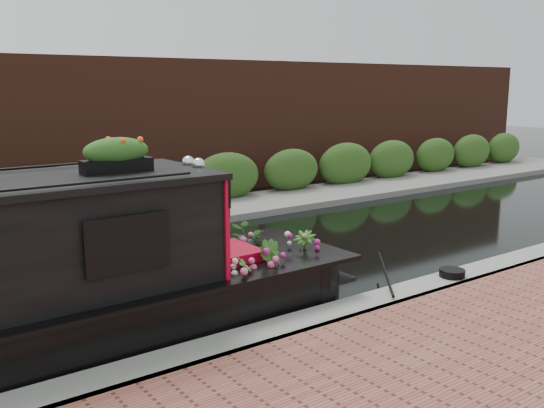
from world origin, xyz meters
TOP-DOWN VIEW (x-y plane):
  - ground at (0.00, 0.00)m, footprint 80.00×80.00m
  - near_bank_coping at (0.00, -3.30)m, footprint 40.00×0.60m
  - far_bank_path at (0.00, 4.20)m, footprint 40.00×2.40m
  - far_hedge at (0.00, 5.10)m, footprint 40.00×1.10m
  - far_brick_wall at (0.00, 7.20)m, footprint 40.00×1.00m
  - rope_fender at (1.78, -1.90)m, footprint 0.31×0.42m
  - coiled_mooring_rope at (3.28, -3.28)m, footprint 0.41×0.41m

SIDE VIEW (x-z plane):
  - ground at x=0.00m, z-range 0.00..0.00m
  - near_bank_coping at x=0.00m, z-range -0.25..0.25m
  - far_bank_path at x=0.00m, z-range -0.17..0.17m
  - far_hedge at x=0.00m, z-range -1.40..1.40m
  - far_brick_wall at x=0.00m, z-range -4.00..4.00m
  - rope_fender at x=1.78m, z-range 0.00..0.31m
  - coiled_mooring_rope at x=3.28m, z-range 0.25..0.37m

